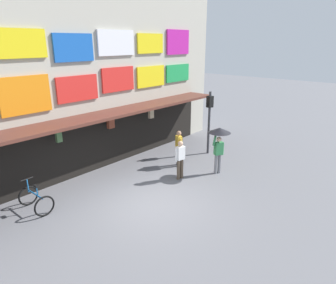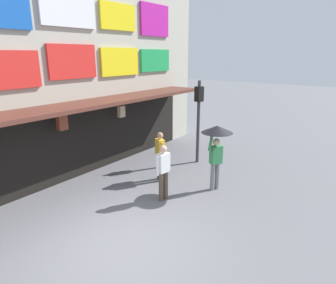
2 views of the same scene
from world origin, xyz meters
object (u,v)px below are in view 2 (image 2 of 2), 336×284
at_px(pedestrian_with_umbrella, 217,140).
at_px(pedestrian_in_yellow, 163,170).
at_px(traffic_light_far, 198,109).
at_px(pedestrian_in_black, 160,154).

bearing_deg(pedestrian_with_umbrella, pedestrian_in_yellow, 149.79).
bearing_deg(pedestrian_with_umbrella, traffic_light_far, 43.65).
relative_size(pedestrian_in_black, pedestrian_with_umbrella, 0.81).
distance_m(traffic_light_far, pedestrian_in_black, 2.57).
xyz_separation_m(pedestrian_in_black, pedestrian_with_umbrella, (0.45, -1.84, 0.69)).
xyz_separation_m(pedestrian_in_yellow, pedestrian_with_umbrella, (1.52, -0.89, 0.69)).
relative_size(pedestrian_in_black, pedestrian_in_yellow, 1.00).
relative_size(pedestrian_in_yellow, pedestrian_with_umbrella, 0.81).
height_order(traffic_light_far, pedestrian_in_yellow, traffic_light_far).
bearing_deg(traffic_light_far, pedestrian_in_black, 177.63).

